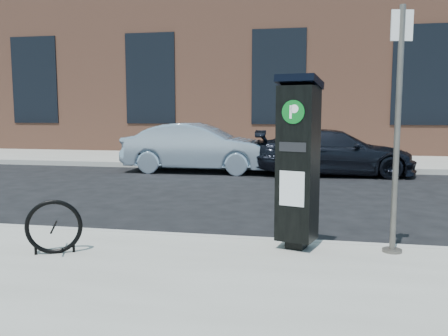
% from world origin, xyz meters
% --- Properties ---
extents(ground, '(120.00, 120.00, 0.00)m').
position_xyz_m(ground, '(0.00, 0.00, 0.00)').
color(ground, black).
rests_on(ground, ground).
extents(sidewalk_far, '(60.00, 12.00, 0.15)m').
position_xyz_m(sidewalk_far, '(0.00, 14.00, 0.07)').
color(sidewalk_far, gray).
rests_on(sidewalk_far, ground).
extents(curb_near, '(60.00, 0.12, 0.16)m').
position_xyz_m(curb_near, '(0.00, -0.02, 0.07)').
color(curb_near, '#9E9B93').
rests_on(curb_near, ground).
extents(curb_far, '(60.00, 0.12, 0.16)m').
position_xyz_m(curb_far, '(0.00, 8.02, 0.07)').
color(curb_far, '#9E9B93').
rests_on(curb_far, ground).
extents(building, '(28.00, 10.05, 8.25)m').
position_xyz_m(building, '(-0.00, 17.00, 4.15)').
color(building, brown).
rests_on(building, ground).
extents(parking_kiosk, '(0.56, 0.53, 2.03)m').
position_xyz_m(parking_kiosk, '(1.23, -0.35, 1.19)').
color(parking_kiosk, black).
rests_on(parking_kiosk, sidewalk_near).
extents(sign_pole, '(0.24, 0.22, 2.77)m').
position_xyz_m(sign_pole, '(2.33, -0.30, 1.52)').
color(sign_pole, '#55514B').
rests_on(sign_pole, sidewalk_near).
extents(bike_rack, '(0.59, 0.31, 0.63)m').
position_xyz_m(bike_rack, '(-1.46, -1.10, 0.46)').
color(bike_rack, black).
rests_on(bike_rack, sidewalk_near).
extents(car_silver, '(4.28, 1.54, 1.40)m').
position_xyz_m(car_silver, '(-1.90, 7.34, 0.70)').
color(car_silver, '#98ADC2').
rests_on(car_silver, ground).
extents(car_dark, '(4.46, 2.15, 1.25)m').
position_xyz_m(car_dark, '(1.91, 7.40, 0.63)').
color(car_dark, black).
rests_on(car_dark, ground).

